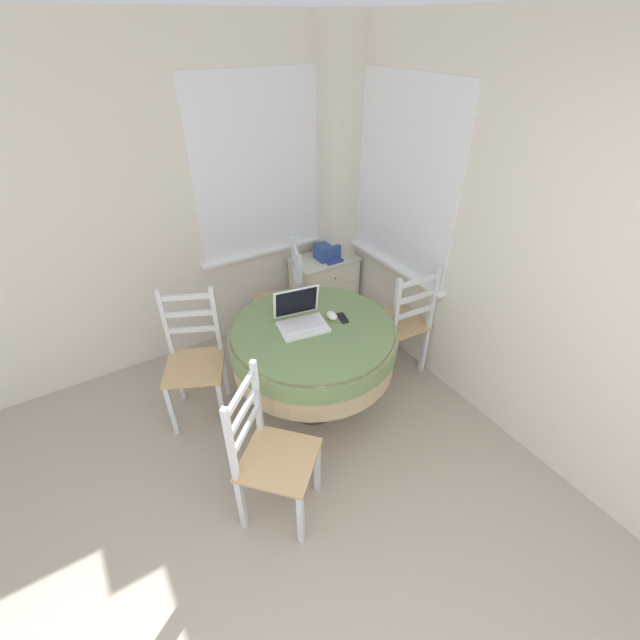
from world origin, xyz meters
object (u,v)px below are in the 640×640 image
Objects in this scene: cell_phone at (343,318)px; corner_cabinet at (324,288)px; round_dining_table at (313,344)px; dining_chair_near_right_window at (401,324)px; storage_box at (327,251)px; book_on_cabinet at (329,257)px; computer_mouse at (332,316)px; dining_chair_near_back_window at (283,302)px; dining_chair_left_flank at (195,361)px; dining_chair_camera_near at (271,456)px; laptop at (301,318)px.

corner_cabinet is at bearing 64.02° from cell_phone.
dining_chair_near_right_window reaches higher than round_dining_table.
storage_box reaches higher than cell_phone.
storage_box is at bearing 123.57° from book_on_cabinet.
computer_mouse is 0.08m from cell_phone.
dining_chair_left_flank is (-0.91, -0.37, 0.00)m from dining_chair_near_back_window.
cell_phone is 1.06m from dining_chair_camera_near.
dining_chair_near_right_window is 1.00× the size of dining_chair_camera_near.
storage_box is at bearing -26.68° from corner_cabinet.
dining_chair_near_right_window is at bearing 1.71° from round_dining_table.
laptop is at bearing -130.74° from storage_box.
dining_chair_near_back_window is 1.60m from dining_chair_camera_near.
dining_chair_left_flank is 4.85× the size of storage_box.
cell_phone is 0.13× the size of dining_chair_near_back_window.
book_on_cabinet is at bearing 58.30° from computer_mouse.
storage_box is at bearing 48.97° from dining_chair_camera_near.
round_dining_table is 1.31m from corner_cabinet.
dining_chair_near_back_window is at bearing 129.53° from dining_chair_near_right_window.
corner_cabinet is 2.54× the size of book_on_cabinet.
computer_mouse is 0.74m from dining_chair_near_right_window.
corner_cabinet is 0.34m from book_on_cabinet.
book_on_cabinet is (0.01, -0.02, -0.06)m from storage_box.
laptop is 1.25m from storage_box.
cell_phone is at bearing -117.99° from book_on_cabinet.
dining_chair_near_back_window is 1.00× the size of dining_chair_camera_near.
dining_chair_near_back_window is at bearing 77.15° from round_dining_table.
dining_chair_camera_near is at bearing -120.22° from dining_chair_near_back_window.
dining_chair_camera_near is 3.89× the size of book_on_cabinet.
storage_box is (0.58, 0.21, 0.24)m from dining_chair_near_back_window.
dining_chair_left_flank is 1.58m from corner_cabinet.
dining_chair_near_right_window is at bearing 3.78° from cell_phone.
dining_chair_left_flank is at bearing 164.78° from dining_chair_near_right_window.
book_on_cabinet is (1.40, 1.58, 0.19)m from dining_chair_camera_near.
storage_box is at bearing 19.80° from dining_chair_near_back_window.
computer_mouse is 0.75× the size of cell_phone.
round_dining_table is 1.16× the size of dining_chair_left_flank.
round_dining_table is 0.27m from cell_phone.
round_dining_table is 3.18× the size of laptop.
dining_chair_near_back_window reaches higher than storage_box.
dining_chair_near_right_window is at bearing -86.47° from book_on_cabinet.
laptop is at bearing -28.92° from dining_chair_left_flank.
corner_cabinet is at bearing 50.33° from laptop.
dining_chair_camera_near is at bearing -130.39° from corner_cabinet.
book_on_cabinet is (0.83, 0.93, -0.16)m from laptop.
round_dining_table is at bearing 42.57° from dining_chair_camera_near.
dining_chair_near_back_window reaches higher than cell_phone.
dining_chair_camera_near is (-0.81, -1.39, 0.00)m from dining_chair_near_back_window.
laptop reaches higher than dining_chair_left_flank.
book_on_cabinet is (0.54, 1.02, -0.11)m from cell_phone.
laptop is at bearing 165.57° from computer_mouse.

